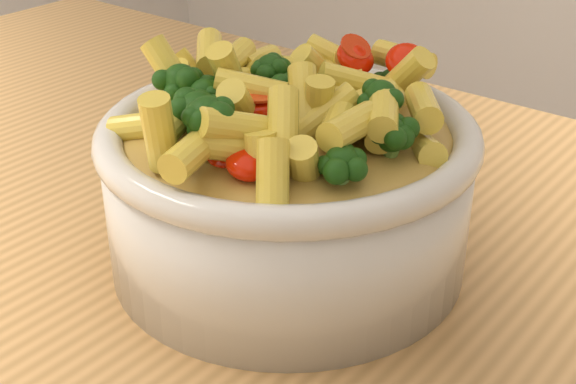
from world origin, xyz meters
The scene contains 3 objects.
table centered at (0.00, 0.00, 0.80)m, with size 1.20×0.80×0.90m.
serving_bowl centered at (0.06, 0.05, 0.95)m, with size 0.24×0.24×0.10m.
pasta_salad centered at (0.06, 0.05, 1.02)m, with size 0.19×0.19×0.04m.
Camera 1 is at (0.34, -0.31, 1.20)m, focal length 50.00 mm.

